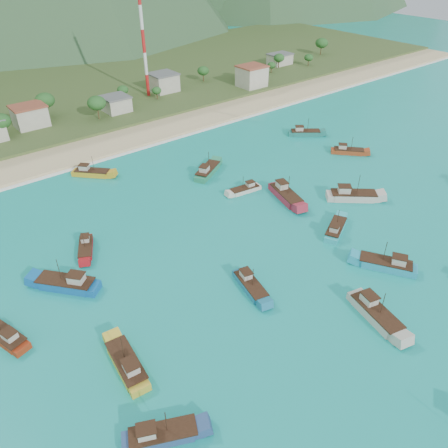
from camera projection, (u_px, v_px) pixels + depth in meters
ground at (276, 282)px, 82.24m from camera, size 600.00×600.00×0.00m
beach at (95, 147)px, 133.32m from camera, size 400.00×18.00×1.20m
land at (28, 98)px, 172.77m from camera, size 400.00×110.00×2.40m
surf_line at (109, 158)px, 127.18m from camera, size 400.00×2.50×0.08m
village at (73, 110)px, 146.77m from camera, size 219.96×27.54×7.77m
vegetation at (54, 111)px, 144.67m from camera, size 280.82×25.30×8.61m
radio_tower at (142, 29)px, 156.67m from camera, size 1.20×1.20×47.84m
boat_3 at (92, 173)px, 117.64m from camera, size 9.28×9.55×6.08m
boat_4 at (162, 435)px, 56.61m from camera, size 10.22×6.91×5.86m
boat_5 at (86, 248)px, 90.12m from camera, size 6.17×8.92×5.13m
boat_10 at (67, 284)px, 80.49m from camera, size 10.26×11.33×6.99m
boat_13 at (352, 196)px, 107.05m from camera, size 11.56×10.68×7.19m
boat_14 at (208, 171)px, 118.34m from camera, size 11.25×8.32×6.54m
boat_17 at (250, 286)px, 80.42m from camera, size 4.93×9.96×5.65m
boat_18 at (386, 265)px, 85.26m from camera, size 8.53×11.16×6.54m
boat_19 at (305, 133)px, 140.77m from camera, size 9.93×8.78×6.07m
boat_20 at (375, 314)px, 74.33m from camera, size 6.02×11.78×6.68m
boat_21 at (348, 151)px, 129.29m from camera, size 8.52×9.01×5.66m
boat_23 at (245, 190)px, 110.42m from camera, size 8.64×3.61×4.95m
boat_24 at (286, 195)px, 107.37m from camera, size 6.71×12.50×7.09m
boat_25 at (336, 230)px, 95.58m from camera, size 9.91×6.78×5.69m
boat_27 at (127, 365)px, 65.69m from camera, size 4.30×10.97×6.32m
boat_30 at (5, 337)px, 70.37m from camera, size 5.64×10.06×5.70m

